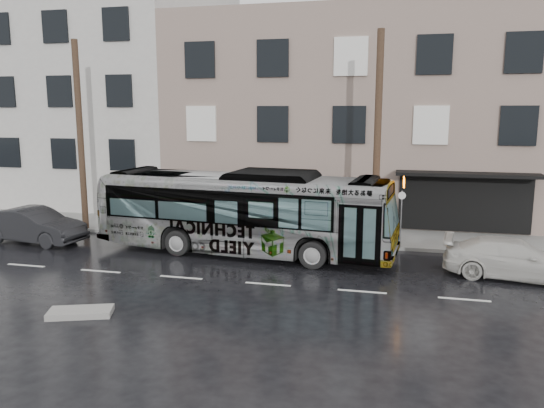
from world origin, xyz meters
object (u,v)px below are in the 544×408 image
Objects in this scene: utility_pole_rear at (80,136)px; sign_post at (401,219)px; utility_pole_front at (377,140)px; white_sedan at (514,259)px; dark_sedan at (34,225)px; bus at (244,212)px.

sign_post is at bearing 0.00° from utility_pole_rear.
utility_pole_front reaches higher than white_sedan.
dark_sedan reaches higher than white_sedan.
utility_pole_front is 3.75× the size of sign_post.
utility_pole_rear is 4.74m from dark_sedan.
sign_post is 0.50× the size of dark_sedan.
utility_pole_front is 3.48m from sign_post.
utility_pole_front is at bearing 65.81° from white_sedan.
sign_post is 0.50× the size of white_sedan.
dark_sedan is at bearing 98.58° from bus.
utility_pole_rear is 1.88× the size of dark_sedan.
bus is 2.60× the size of white_sedan.
bus is at bearing -13.26° from utility_pole_rear.
utility_pole_rear is (-14.00, 0.00, 0.00)m from utility_pole_front.
sign_post is at bearing 59.22° from white_sedan.
utility_pole_rear is 9.45m from bus.
bus is 10.37m from white_sedan.
dark_sedan is (-16.03, -2.59, -0.56)m from sign_post.
dark_sedan is at bearing -170.82° from sign_post.
white_sedan is at bearing -90.05° from bus.
utility_pole_rear reaches higher than dark_sedan.
dark_sedan is (-19.96, 0.46, 0.09)m from white_sedan.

